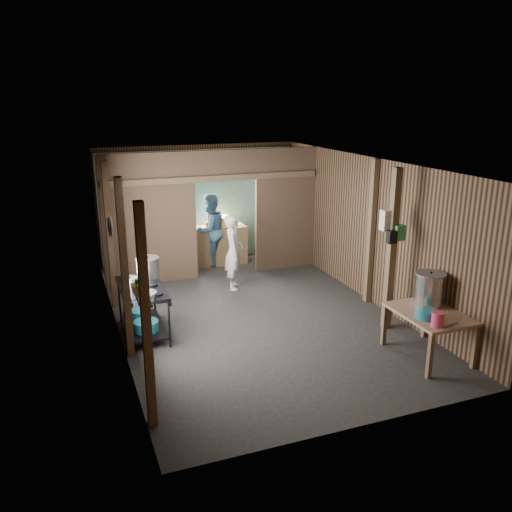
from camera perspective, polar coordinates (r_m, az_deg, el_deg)
name	(u,v)px	position (r m, az deg, el deg)	size (l,w,h in m)	color
floor	(252,313)	(9.18, -0.44, -6.24)	(4.50, 7.00, 0.00)	#252525
ceiling	(252,163)	(8.50, -0.48, 10.09)	(4.50, 7.00, 0.00)	#464441
wall_back	(198,203)	(12.01, -6.27, 5.73)	(4.50, 0.00, 2.60)	brown
wall_front	(365,322)	(5.78, 11.72, -7.04)	(4.50, 0.00, 2.60)	brown
wall_left	(113,255)	(8.28, -15.24, 0.10)	(0.00, 7.00, 2.60)	brown
wall_right	(368,230)	(9.73, 12.08, 2.81)	(0.00, 7.00, 2.60)	brown
partition_left	(149,220)	(10.50, -11.49, 3.87)	(1.85, 0.10, 2.60)	brown
partition_right	(285,209)	(11.31, 3.19, 5.11)	(1.35, 0.10, 2.60)	brown
partition_header	(225,165)	(10.68, -3.34, 9.85)	(1.30, 0.10, 0.60)	brown
turquoise_panel	(199,206)	(11.96, -6.19, 5.44)	(4.40, 0.06, 2.50)	#77AEA4
back_counter	(219,245)	(11.78, -4.05, 1.18)	(1.20, 0.50, 0.85)	brown
wall_clock	(210,177)	(11.88, -5.07, 8.58)	(0.20, 0.20, 0.03)	silver
post_left_a	(146,319)	(5.85, -11.85, -6.74)	(0.10, 0.12, 2.60)	brown
post_left_b	(125,270)	(7.52, -14.07, -1.49)	(0.10, 0.12, 2.60)	brown
post_left_c	(110,236)	(9.44, -15.58, 2.12)	(0.10, 0.12, 2.60)	brown
post_right	(371,233)	(9.53, 12.36, 2.50)	(0.10, 0.12, 2.60)	brown
post_free	(391,251)	(8.48, 14.48, 0.55)	(0.12, 0.12, 2.60)	brown
cross_beam	(214,178)	(10.60, -4.54, 8.40)	(4.40, 0.12, 0.12)	brown
pan_lid_big	(111,227)	(8.58, -15.43, 3.09)	(0.34, 0.34, 0.03)	gray
pan_lid_small	(109,227)	(8.99, -15.65, 3.03)	(0.30, 0.30, 0.03)	black
wall_shelf	(141,295)	(6.27, -12.37, -4.13)	(0.14, 0.80, 0.03)	brown
jar_white	(144,297)	(6.02, -12.05, -4.36)	(0.07, 0.07, 0.10)	silver
jar_yellow	(141,290)	(6.25, -12.41, -3.57)	(0.08, 0.08, 0.10)	orange
jar_green	(138,283)	(6.46, -12.71, -2.92)	(0.06, 0.06, 0.10)	#38904A
bag_white	(388,220)	(8.39, 14.13, 3.81)	(0.22, 0.15, 0.32)	silver
bag_green	(399,233)	(8.39, 15.25, 2.46)	(0.16, 0.12, 0.24)	#38904A
bag_black	(392,237)	(8.31, 14.52, 2.01)	(0.14, 0.10, 0.20)	black
gas_range	(143,311)	(8.46, -12.16, -5.80)	(0.69, 1.34, 0.79)	black
prep_table	(428,334)	(8.02, 18.13, -8.07)	(0.83, 1.15, 0.68)	tan
stove_pot_large	(148,269)	(8.62, -11.64, -1.36)	(0.37, 0.37, 0.37)	#B9B9B9
stove_pot_med	(130,284)	(8.25, -13.49, -2.95)	(0.23, 0.23, 0.20)	#B9B9B9
frying_pan	(146,294)	(7.93, -11.87, -4.08)	(0.33, 0.55, 0.07)	gray
blue_tub_front	(146,326)	(8.32, -11.83, -7.43)	(0.38, 0.38, 0.16)	#1F7484
blue_tub_back	(141,314)	(8.81, -12.39, -6.15)	(0.33, 0.33, 0.13)	#1F7484
stock_pot	(429,290)	(8.08, 18.30, -3.48)	(0.44, 0.44, 0.51)	#B9B9B9
wash_basin	(426,314)	(7.66, 18.00, -6.01)	(0.30, 0.30, 0.11)	#1F7484
pink_bucket	(438,319)	(7.43, 19.11, -6.50)	(0.17, 0.17, 0.20)	#D14065
knife	(451,325)	(7.54, 20.38, -7.04)	(0.30, 0.04, 0.01)	#B9B9B9
yellow_tub	(225,221)	(11.69, -3.37, 3.79)	(0.40, 0.40, 0.22)	orange
red_cup	(208,225)	(11.59, -5.21, 3.39)	(0.11, 0.11, 0.13)	red
cook	(234,252)	(10.14, -2.44, 0.46)	(0.54, 0.35, 1.48)	beige
worker_back	(210,230)	(11.55, -4.98, 2.81)	(0.78, 0.61, 1.61)	#3F6A88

